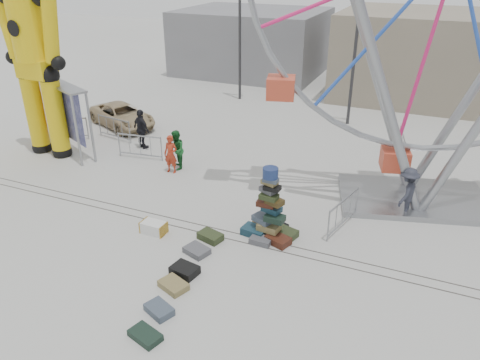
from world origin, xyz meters
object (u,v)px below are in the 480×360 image
at_px(pedestrian_black, 142,129).
at_px(parked_suv, 122,116).
at_px(pedestrian_red, 171,154).
at_px(pedestrian_grey, 407,192).
at_px(lamp_post_right, 359,36).
at_px(barricade_dummy_a, 68,127).
at_px(suitcase_tower, 270,218).
at_px(crash_test_dummy, 34,54).
at_px(barricade_wheel_back, 401,146).
at_px(barricade_dummy_b, 114,129).
at_px(barricade_dummy_c, 140,147).
at_px(steamer_trunk, 154,228).
at_px(barricade_wheel_front, 343,213).
at_px(banner_scaffold, 60,100).
at_px(lamp_post_left, 241,22).
at_px(pedestrian_green, 176,150).

xyz_separation_m(pedestrian_black, parked_suv, (-2.63, 2.10, -0.34)).
height_order(pedestrian_red, pedestrian_grey, pedestrian_grey).
height_order(lamp_post_right, barricade_dummy_a, lamp_post_right).
bearing_deg(pedestrian_black, suitcase_tower, 170.83).
relative_size(crash_test_dummy, pedestrian_red, 5.27).
height_order(barricade_wheel_back, pedestrian_red, pedestrian_red).
distance_m(barricade_dummy_b, barricade_dummy_c, 2.82).
bearing_deg(lamp_post_right, steamer_trunk, -105.71).
bearing_deg(barricade_wheel_front, barricade_wheel_back, 5.09).
xyz_separation_m(lamp_post_right, steamer_trunk, (-3.66, -13.00, -4.29)).
bearing_deg(crash_test_dummy, pedestrian_red, 6.48).
height_order(barricade_dummy_a, barricade_wheel_back, same).
xyz_separation_m(pedestrian_black, pedestrian_grey, (11.64, -1.62, -0.04)).
bearing_deg(banner_scaffold, barricade_wheel_front, 16.97).
relative_size(barricade_dummy_b, parked_suv, 0.49).
bearing_deg(pedestrian_black, pedestrian_red, 167.30).
distance_m(lamp_post_left, barricade_wheel_front, 15.67).
bearing_deg(suitcase_tower, banner_scaffold, 175.64).
relative_size(banner_scaffold, pedestrian_green, 2.55).
relative_size(lamp_post_right, barricade_dummy_c, 4.00).
height_order(lamp_post_left, steamer_trunk, lamp_post_left).
relative_size(pedestrian_green, parked_suv, 0.40).
xyz_separation_m(lamp_post_left, parked_suv, (-3.67, -6.96, -3.91)).
height_order(barricade_dummy_c, barricade_wheel_back, same).
height_order(lamp_post_left, barricade_dummy_c, lamp_post_left).
height_order(barricade_dummy_a, parked_suv, parked_suv).
relative_size(lamp_post_right, steamer_trunk, 9.94).
bearing_deg(barricade_dummy_c, suitcase_tower, -34.29).
distance_m(crash_test_dummy, pedestrian_grey, 15.45).
bearing_deg(parked_suv, suitcase_tower, -98.82).
relative_size(crash_test_dummy, pedestrian_grey, 4.73).
height_order(lamp_post_left, banner_scaffold, lamp_post_left).
height_order(barricade_wheel_front, barricade_wheel_back, same).
bearing_deg(parked_suv, lamp_post_left, -3.72).
xyz_separation_m(barricade_wheel_front, parked_suv, (-12.49, 5.38, 0.02)).
height_order(barricade_dummy_a, pedestrian_black, pedestrian_black).
height_order(barricade_wheel_front, pedestrian_grey, pedestrian_grey).
height_order(banner_scaffold, parked_suv, banner_scaffold).
bearing_deg(steamer_trunk, crash_test_dummy, 155.00).
xyz_separation_m(crash_test_dummy, pedestrian_green, (5.99, 0.75, -3.54)).
bearing_deg(suitcase_tower, crash_test_dummy, 178.82).
relative_size(barricade_dummy_a, barricade_dummy_c, 1.00).
xyz_separation_m(barricade_dummy_b, pedestrian_red, (4.38, -2.13, 0.24)).
xyz_separation_m(pedestrian_red, pedestrian_grey, (9.09, 0.12, 0.09)).
bearing_deg(pedestrian_black, barricade_dummy_b, 9.71).
distance_m(banner_scaffold, pedestrian_black, 3.66).
bearing_deg(steamer_trunk, lamp_post_left, 103.82).
xyz_separation_m(barricade_dummy_a, pedestrian_green, (6.61, -1.07, 0.28)).
height_order(crash_test_dummy, parked_suv, crash_test_dummy).
bearing_deg(pedestrian_red, lamp_post_right, 55.27).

